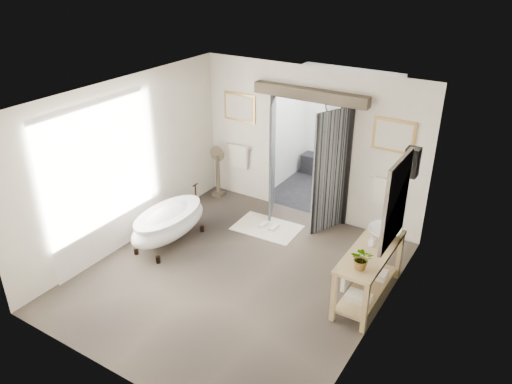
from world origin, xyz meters
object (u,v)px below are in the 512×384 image
clawfoot_tub (169,222)px  rug (267,228)px  basin (384,233)px  vanity (367,269)px

clawfoot_tub → rug: bearing=48.0°
rug → basin: (2.37, -0.58, 0.93)m
vanity → rug: (-2.30, 0.99, -0.50)m
vanity → rug: vanity is taller
clawfoot_tub → vanity: (3.52, 0.36, 0.10)m
clawfoot_tub → rug: (1.21, 1.35, -0.40)m
clawfoot_tub → basin: (3.58, 0.77, 0.53)m
vanity → rug: 2.55m
basin → rug: bearing=155.5°
clawfoot_tub → vanity: 3.53m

